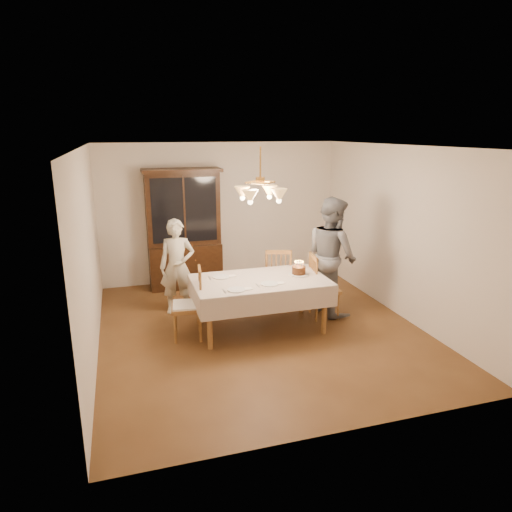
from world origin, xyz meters
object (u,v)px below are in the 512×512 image
object	(u,v)px
birthday_cake	(299,271)
chair_far_side	(278,281)
china_hutch	(184,231)
dining_table	(260,284)
elderly_woman	(177,267)

from	to	relation	value
birthday_cake	chair_far_side	bearing A→B (deg)	95.64
china_hutch	birthday_cake	xyz separation A→B (m)	(1.36, -2.21, -0.23)
dining_table	elderly_woman	world-z (taller)	elderly_woman
chair_far_side	birthday_cake	world-z (taller)	chair_far_side
chair_far_side	birthday_cake	bearing A→B (deg)	-84.36
chair_far_side	elderly_woman	xyz separation A→B (m)	(-1.59, 0.22, 0.31)
dining_table	china_hutch	bearing A→B (deg)	108.40
dining_table	chair_far_side	distance (m)	0.97
china_hutch	chair_far_side	xyz separation A→B (m)	(1.29, -1.49, -0.60)
chair_far_side	birthday_cake	distance (m)	0.81
china_hutch	chair_far_side	world-z (taller)	china_hutch
china_hutch	birthday_cake	world-z (taller)	china_hutch
dining_table	china_hutch	xyz separation A→B (m)	(-0.75, 2.25, 0.36)
china_hutch	elderly_woman	bearing A→B (deg)	-103.14
chair_far_side	birthday_cake	xyz separation A→B (m)	(0.07, -0.72, 0.37)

